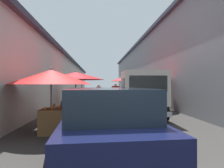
% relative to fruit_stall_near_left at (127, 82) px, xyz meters
% --- Properties ---
extents(ground, '(90.00, 90.00, 0.00)m').
position_rel_fruit_stall_near_left_xyz_m(ground, '(0.16, 1.48, -1.75)').
color(ground, '#3D3A38').
extents(building_left_whitewash, '(49.80, 7.50, 4.17)m').
position_rel_fruit_stall_near_left_xyz_m(building_left_whitewash, '(2.41, 8.56, 0.35)').
color(building_left_whitewash, beige).
rests_on(building_left_whitewash, ground).
extents(building_right_concrete, '(49.80, 7.50, 6.11)m').
position_rel_fruit_stall_near_left_xyz_m(building_right_concrete, '(2.41, -5.60, 1.32)').
color(building_right_concrete, gray).
rests_on(building_right_concrete, ground).
extents(fruit_stall_near_left, '(2.55, 2.55, 2.29)m').
position_rel_fruit_stall_near_left_xyz_m(fruit_stall_near_left, '(0.00, 0.00, 0.00)').
color(fruit_stall_near_left, '#9E9EA3').
rests_on(fruit_stall_near_left, ground).
extents(fruit_stall_near_right, '(2.46, 2.46, 2.15)m').
position_rel_fruit_stall_near_left_xyz_m(fruit_stall_near_right, '(-6.72, 3.28, -0.16)').
color(fruit_stall_near_right, '#9E9EA3').
rests_on(fruit_stall_near_right, ground).
extents(fruit_stall_mid_lane, '(2.81, 2.81, 2.40)m').
position_rel_fruit_stall_near_left_xyz_m(fruit_stall_mid_lane, '(-3.56, -0.58, 0.14)').
color(fruit_stall_mid_lane, '#9E9EA3').
rests_on(fruit_stall_mid_lane, ground).
extents(fruit_stall_far_left, '(2.62, 2.62, 2.09)m').
position_rel_fruit_stall_near_left_xyz_m(fruit_stall_far_left, '(-8.91, 3.77, -0.15)').
color(fruit_stall_far_left, '#9E9EA3').
rests_on(fruit_stall_far_left, ground).
extents(fruit_stall_far_right, '(2.61, 2.61, 2.31)m').
position_rel_fruit_stall_near_left_xyz_m(fruit_stall_far_right, '(-1.44, 3.43, 0.02)').
color(fruit_stall_far_right, '#9E9EA3').
rests_on(fruit_stall_far_right, ground).
extents(hatchback_car, '(4.01, 2.12, 1.45)m').
position_rel_fruit_stall_near_left_xyz_m(hatchback_car, '(-11.34, 2.11, -1.01)').
color(hatchback_car, '#0F1438').
rests_on(hatchback_car, ground).
extents(delivery_truck, '(4.93, 1.99, 2.08)m').
position_rel_fruit_stall_near_left_xyz_m(delivery_truck, '(-6.54, 0.38, -0.71)').
color(delivery_truck, black).
rests_on(delivery_truck, ground).
extents(vendor_by_crates, '(0.46, 0.46, 1.54)m').
position_rel_fruit_stall_near_left_xyz_m(vendor_by_crates, '(3.73, 2.22, -0.87)').
color(vendor_by_crates, '#232328').
rests_on(vendor_by_crates, ground).
extents(vendor_in_shade, '(0.27, 0.64, 1.64)m').
position_rel_fruit_stall_near_left_xyz_m(vendor_in_shade, '(1.52, 0.79, -0.80)').
color(vendor_in_shade, '#232328').
rests_on(vendor_in_shade, ground).
extents(parked_scooter, '(1.69, 0.42, 1.14)m').
position_rel_fruit_stall_near_left_xyz_m(parked_scooter, '(2.21, -0.71, -1.30)').
color(parked_scooter, black).
rests_on(parked_scooter, ground).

